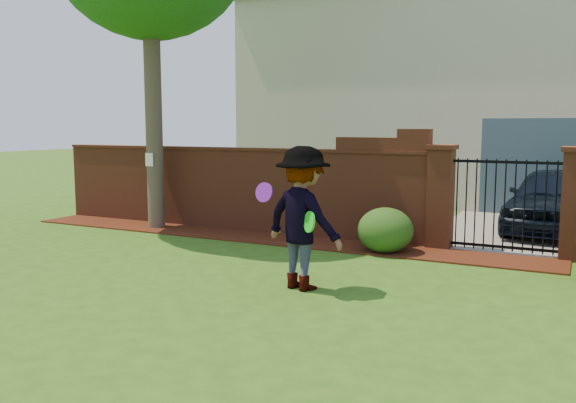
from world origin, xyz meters
The scene contains 14 objects.
ground centered at (0.00, 0.00, -0.01)m, with size 80.00×80.00×0.01m, color #2C5515.
mulch_bed centered at (-0.95, 3.34, 0.01)m, with size 11.10×1.08×0.03m, color #361409.
brick_wall centered at (-2.01, 4.00, 0.93)m, with size 8.70×0.31×2.16m.
pillar_left centered at (2.40, 4.00, 0.96)m, with size 0.50×0.50×1.88m.
pillar_right centered at (4.60, 4.00, 0.96)m, with size 0.50×0.50×1.88m.
iron_gate centered at (3.50, 4.00, 0.85)m, with size 1.78×0.03×1.60m.
driveway centered at (3.50, 8.00, 0.01)m, with size 3.20×8.00×0.01m, color gray.
house centered at (1.00, 12.00, 3.16)m, with size 12.40×6.40×6.30m.
car centered at (4.12, 6.58, 0.68)m, with size 1.61×4.00×1.36m, color black.
paper_notice centered at (-3.60, 3.21, 1.50)m, with size 0.20×0.01×0.28m, color white.
shrub_left centered at (1.65, 3.16, 0.40)m, with size 0.98×0.98×0.80m, color #184414.
man centered at (1.33, 0.38, 0.98)m, with size 1.26×0.72×1.95m, color gray.
frisbee_purple centered at (0.84, 0.24, 1.32)m, with size 0.27×0.27×0.03m, color purple.
frisbee_green centered at (1.56, 0.14, 0.98)m, with size 0.28×0.28×0.03m, color #1CD31E.
Camera 1 is at (4.75, -6.81, 2.22)m, focal length 37.28 mm.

